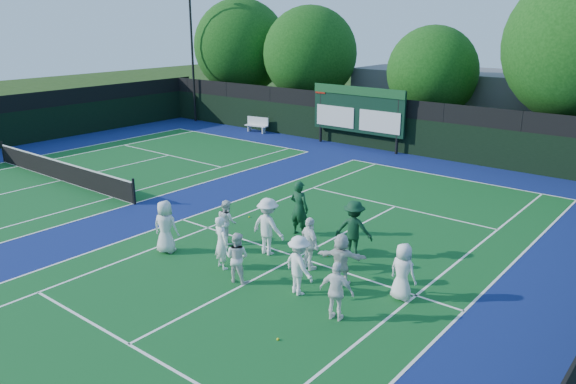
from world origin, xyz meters
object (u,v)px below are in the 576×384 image
Objects in this scene: scoreboard at (358,110)px; coach_left at (299,208)px; tennis_net at (60,170)px; bench at (257,124)px.

scoreboard reaches higher than coach_left.
tennis_net is (-6.99, -14.59, -1.70)m from scoreboard.
bench is (-7.60, -0.21, -1.65)m from scoreboard.
scoreboard is 3.07× the size of coach_left.
bench is (-0.61, 14.37, 0.05)m from tennis_net.
scoreboard is at bearing 64.40° from tennis_net.
coach_left is (5.85, -13.01, -1.22)m from scoreboard.
scoreboard is 14.32m from coach_left.
scoreboard reaches higher than bench.
tennis_net is 6.89× the size of bench.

